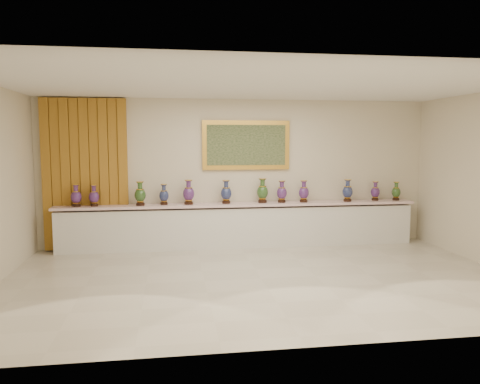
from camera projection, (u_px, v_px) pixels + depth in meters
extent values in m
plane|color=beige|center=(261.00, 279.00, 7.34)|extent=(8.00, 8.00, 0.00)
plane|color=beige|center=(238.00, 173.00, 9.64)|extent=(8.00, 0.00, 8.00)
plane|color=white|center=(262.00, 84.00, 7.02)|extent=(8.00, 8.00, 0.00)
cube|color=#C7862A|center=(86.00, 175.00, 9.14)|extent=(1.64, 0.14, 2.95)
cube|color=gold|center=(246.00, 145.00, 9.56)|extent=(1.80, 0.06, 1.00)
cube|color=#1A341A|center=(246.00, 145.00, 9.53)|extent=(1.62, 0.02, 0.82)
cube|color=white|center=(240.00, 227.00, 9.53)|extent=(7.20, 0.42, 0.81)
cube|color=#F5CED3|center=(240.00, 204.00, 9.46)|extent=(7.28, 0.48, 0.05)
cylinder|color=black|center=(76.00, 206.00, 8.95)|extent=(0.15, 0.15, 0.04)
cone|color=gold|center=(76.00, 203.00, 8.95)|extent=(0.13, 0.13, 0.03)
ellipsoid|color=#270B48|center=(76.00, 197.00, 8.94)|extent=(0.26, 0.26, 0.25)
cylinder|color=gold|center=(76.00, 191.00, 8.92)|extent=(0.14, 0.14, 0.01)
cylinder|color=#270B48|center=(76.00, 189.00, 8.92)|extent=(0.08, 0.08, 0.09)
cone|color=#270B48|center=(76.00, 185.00, 8.91)|extent=(0.14, 0.14, 0.03)
cylinder|color=gold|center=(76.00, 185.00, 8.91)|extent=(0.14, 0.14, 0.01)
cylinder|color=black|center=(94.00, 205.00, 9.02)|extent=(0.15, 0.15, 0.04)
cone|color=gold|center=(94.00, 203.00, 9.02)|extent=(0.13, 0.13, 0.03)
ellipsoid|color=#270B48|center=(94.00, 197.00, 9.01)|extent=(0.25, 0.25, 0.24)
cylinder|color=gold|center=(94.00, 192.00, 9.00)|extent=(0.13, 0.13, 0.01)
cylinder|color=#270B48|center=(94.00, 189.00, 8.99)|extent=(0.08, 0.08, 0.09)
cone|color=#270B48|center=(94.00, 186.00, 8.98)|extent=(0.13, 0.13, 0.03)
cylinder|color=gold|center=(94.00, 185.00, 8.98)|extent=(0.14, 0.14, 0.01)
cylinder|color=black|center=(140.00, 204.00, 9.13)|extent=(0.17, 0.17, 0.05)
cone|color=gold|center=(140.00, 202.00, 9.13)|extent=(0.15, 0.15, 0.03)
ellipsoid|color=black|center=(140.00, 195.00, 9.11)|extent=(0.27, 0.27, 0.27)
cylinder|color=gold|center=(140.00, 189.00, 9.10)|extent=(0.15, 0.15, 0.01)
cylinder|color=black|center=(140.00, 186.00, 9.09)|extent=(0.09, 0.09, 0.10)
cone|color=black|center=(140.00, 183.00, 9.09)|extent=(0.15, 0.15, 0.04)
cylinder|color=gold|center=(140.00, 182.00, 9.08)|extent=(0.15, 0.15, 0.01)
cylinder|color=black|center=(164.00, 204.00, 9.26)|extent=(0.14, 0.14, 0.04)
cone|color=gold|center=(164.00, 201.00, 9.25)|extent=(0.13, 0.13, 0.03)
ellipsoid|color=#0C113B|center=(164.00, 196.00, 9.24)|extent=(0.25, 0.25, 0.24)
cylinder|color=gold|center=(164.00, 191.00, 9.23)|extent=(0.13, 0.13, 0.01)
cylinder|color=#0C113B|center=(164.00, 188.00, 9.22)|extent=(0.08, 0.08, 0.09)
cone|color=#0C113B|center=(164.00, 185.00, 9.22)|extent=(0.13, 0.13, 0.03)
cylinder|color=gold|center=(164.00, 184.00, 9.22)|extent=(0.13, 0.13, 0.01)
cylinder|color=black|center=(189.00, 203.00, 9.29)|extent=(0.17, 0.17, 0.05)
cone|color=gold|center=(189.00, 200.00, 9.28)|extent=(0.15, 0.15, 0.03)
ellipsoid|color=#270B48|center=(189.00, 194.00, 9.27)|extent=(0.27, 0.27, 0.28)
cylinder|color=gold|center=(189.00, 188.00, 9.26)|extent=(0.16, 0.16, 0.01)
cylinder|color=#270B48|center=(189.00, 185.00, 9.25)|extent=(0.09, 0.09, 0.10)
cone|color=#270B48|center=(188.00, 181.00, 9.24)|extent=(0.16, 0.16, 0.04)
cylinder|color=gold|center=(188.00, 180.00, 9.24)|extent=(0.16, 0.16, 0.01)
cylinder|color=black|center=(226.00, 202.00, 9.43)|extent=(0.17, 0.17, 0.05)
cone|color=gold|center=(226.00, 200.00, 9.42)|extent=(0.14, 0.14, 0.03)
ellipsoid|color=#0C113B|center=(226.00, 193.00, 9.41)|extent=(0.29, 0.29, 0.27)
cylinder|color=gold|center=(226.00, 188.00, 9.40)|extent=(0.15, 0.15, 0.01)
cylinder|color=#0C113B|center=(226.00, 185.00, 9.39)|extent=(0.09, 0.09, 0.10)
cone|color=#0C113B|center=(226.00, 181.00, 9.38)|extent=(0.15, 0.15, 0.04)
cylinder|color=gold|center=(226.00, 181.00, 9.38)|extent=(0.15, 0.15, 0.01)
cylinder|color=black|center=(262.00, 201.00, 9.56)|extent=(0.18, 0.18, 0.05)
cone|color=gold|center=(262.00, 199.00, 9.55)|extent=(0.15, 0.15, 0.03)
ellipsoid|color=black|center=(262.00, 192.00, 9.54)|extent=(0.28, 0.28, 0.29)
cylinder|color=gold|center=(262.00, 186.00, 9.52)|extent=(0.16, 0.16, 0.01)
cylinder|color=black|center=(263.00, 183.00, 9.52)|extent=(0.09, 0.09, 0.10)
cone|color=black|center=(263.00, 180.00, 9.51)|extent=(0.16, 0.16, 0.04)
cylinder|color=gold|center=(263.00, 179.00, 9.51)|extent=(0.16, 0.16, 0.01)
cylinder|color=black|center=(282.00, 201.00, 9.59)|extent=(0.16, 0.16, 0.04)
cone|color=gold|center=(282.00, 199.00, 9.58)|extent=(0.14, 0.14, 0.03)
ellipsoid|color=#270B48|center=(282.00, 193.00, 9.57)|extent=(0.26, 0.26, 0.26)
cylinder|color=gold|center=(282.00, 188.00, 9.56)|extent=(0.14, 0.14, 0.01)
cylinder|color=#270B48|center=(282.00, 185.00, 9.55)|extent=(0.08, 0.08, 0.09)
cone|color=#270B48|center=(282.00, 182.00, 9.54)|extent=(0.14, 0.14, 0.03)
cylinder|color=gold|center=(282.00, 181.00, 9.54)|extent=(0.15, 0.15, 0.01)
cylinder|color=black|center=(304.00, 201.00, 9.63)|extent=(0.16, 0.16, 0.04)
cone|color=gold|center=(304.00, 199.00, 9.63)|extent=(0.14, 0.14, 0.03)
ellipsoid|color=#270B48|center=(304.00, 193.00, 9.62)|extent=(0.21, 0.21, 0.26)
cylinder|color=gold|center=(304.00, 187.00, 9.60)|extent=(0.14, 0.14, 0.01)
cylinder|color=#270B48|center=(304.00, 185.00, 9.60)|extent=(0.08, 0.08, 0.09)
cone|color=#270B48|center=(304.00, 182.00, 9.59)|extent=(0.14, 0.14, 0.03)
cylinder|color=gold|center=(304.00, 181.00, 9.59)|extent=(0.15, 0.15, 0.01)
cylinder|color=black|center=(347.00, 200.00, 9.75)|extent=(0.16, 0.16, 0.05)
cone|color=gold|center=(347.00, 198.00, 9.74)|extent=(0.14, 0.14, 0.03)
ellipsoid|color=#0C113B|center=(348.00, 192.00, 9.73)|extent=(0.26, 0.26, 0.27)
cylinder|color=gold|center=(348.00, 186.00, 9.72)|extent=(0.15, 0.15, 0.01)
cylinder|color=#0C113B|center=(348.00, 184.00, 9.71)|extent=(0.09, 0.09, 0.10)
cone|color=#0C113B|center=(348.00, 181.00, 9.70)|extent=(0.15, 0.15, 0.04)
cylinder|color=gold|center=(348.00, 180.00, 9.70)|extent=(0.15, 0.15, 0.01)
cylinder|color=black|center=(375.00, 199.00, 9.92)|extent=(0.14, 0.14, 0.04)
cone|color=gold|center=(375.00, 197.00, 9.91)|extent=(0.12, 0.12, 0.03)
ellipsoid|color=#270B48|center=(375.00, 192.00, 9.90)|extent=(0.22, 0.22, 0.23)
cylinder|color=gold|center=(375.00, 188.00, 9.89)|extent=(0.13, 0.13, 0.01)
cylinder|color=#270B48|center=(375.00, 185.00, 9.88)|extent=(0.07, 0.07, 0.08)
cone|color=#270B48|center=(376.00, 182.00, 9.88)|extent=(0.13, 0.13, 0.03)
cylinder|color=gold|center=(376.00, 182.00, 9.88)|extent=(0.13, 0.13, 0.01)
cylinder|color=black|center=(396.00, 199.00, 9.95)|extent=(0.14, 0.14, 0.04)
cone|color=gold|center=(396.00, 197.00, 9.95)|extent=(0.12, 0.12, 0.03)
ellipsoid|color=black|center=(396.00, 192.00, 9.93)|extent=(0.22, 0.22, 0.23)
cylinder|color=gold|center=(396.00, 188.00, 9.92)|extent=(0.13, 0.13, 0.01)
cylinder|color=black|center=(396.00, 185.00, 9.92)|extent=(0.07, 0.07, 0.08)
cone|color=black|center=(396.00, 183.00, 9.91)|extent=(0.13, 0.13, 0.03)
cylinder|color=gold|center=(396.00, 182.00, 9.91)|extent=(0.13, 0.13, 0.01)
cube|color=white|center=(180.00, 205.00, 9.16)|extent=(0.10, 0.06, 0.00)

